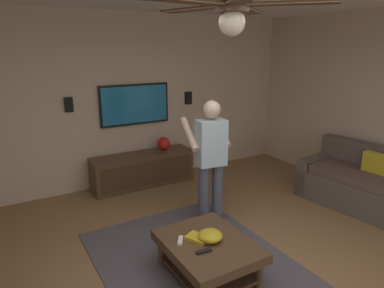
# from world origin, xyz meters

# --- Properties ---
(wall_back_tv) EXTENTS (0.10, 6.90, 2.80)m
(wall_back_tv) POSITION_xyz_m (3.19, 0.00, 1.40)
(wall_back_tv) COLOR #C6B299
(wall_back_tv) RESTS_ON ground
(area_rug) EXTENTS (2.55, 1.91, 0.01)m
(area_rug) POSITION_xyz_m (0.47, 0.01, 0.01)
(area_rug) COLOR #514C56
(area_rug) RESTS_ON ground
(couch) EXTENTS (1.99, 1.08, 0.87)m
(couch) POSITION_xyz_m (0.38, -2.84, 0.32)
(couch) COLOR #564C47
(couch) RESTS_ON ground
(coffee_table) EXTENTS (1.00, 0.80, 0.40)m
(coffee_table) POSITION_xyz_m (0.27, 0.01, 0.30)
(coffee_table) COLOR #513823
(coffee_table) RESTS_ON ground
(media_console) EXTENTS (0.45, 1.70, 0.55)m
(media_console) POSITION_xyz_m (2.85, -0.38, 0.28)
(media_console) COLOR #513823
(media_console) RESTS_ON ground
(tv) EXTENTS (0.05, 1.19, 0.67)m
(tv) POSITION_xyz_m (3.09, -0.38, 1.34)
(tv) COLOR black
(person_standing) EXTENTS (0.58, 0.59, 1.64)m
(person_standing) POSITION_xyz_m (1.19, -0.62, 0.93)
(person_standing) COLOR #4C5166
(person_standing) RESTS_ON ground
(bowl) EXTENTS (0.25, 0.25, 0.11)m
(bowl) POSITION_xyz_m (0.27, -0.02, 0.46)
(bowl) COLOR gold
(bowl) RESTS_ON coffee_table
(remote_white) EXTENTS (0.15, 0.12, 0.02)m
(remote_white) POSITION_xyz_m (0.41, 0.25, 0.41)
(remote_white) COLOR white
(remote_white) RESTS_ON coffee_table
(remote_black) EXTENTS (0.06, 0.15, 0.02)m
(remote_black) POSITION_xyz_m (0.13, 0.15, 0.41)
(remote_black) COLOR black
(remote_black) RESTS_ON coffee_table
(book) EXTENTS (0.27, 0.24, 0.04)m
(book) POSITION_xyz_m (0.35, 0.08, 0.42)
(book) COLOR gold
(book) RESTS_ON coffee_table
(vase_round) EXTENTS (0.22, 0.22, 0.22)m
(vase_round) POSITION_xyz_m (2.90, -0.80, 0.66)
(vase_round) COLOR red
(vase_round) RESTS_ON media_console
(wall_speaker_left) EXTENTS (0.06, 0.12, 0.22)m
(wall_speaker_left) POSITION_xyz_m (3.11, -1.41, 1.37)
(wall_speaker_left) COLOR black
(wall_speaker_right) EXTENTS (0.06, 0.12, 0.22)m
(wall_speaker_right) POSITION_xyz_m (3.11, 0.67, 1.42)
(wall_speaker_right) COLOR black
(ceiling_fan) EXTENTS (1.16, 1.13, 0.46)m
(ceiling_fan) POSITION_xyz_m (-0.50, 0.37, 2.48)
(ceiling_fan) COLOR #4C3828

